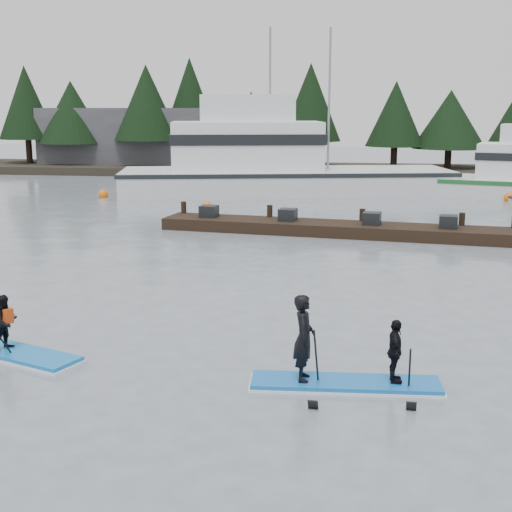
# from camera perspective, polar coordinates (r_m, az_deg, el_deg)

# --- Properties ---
(ground) EXTENTS (160.00, 160.00, 0.00)m
(ground) POSITION_cam_1_polar(r_m,az_deg,el_deg) (14.49, -3.53, -9.16)
(ground) COLOR slate
(ground) RESTS_ON ground
(far_shore) EXTENTS (70.00, 8.00, 0.60)m
(far_shore) POSITION_cam_1_polar(r_m,az_deg,el_deg) (55.50, 5.50, 6.84)
(far_shore) COLOR #2D281E
(far_shore) RESTS_ON ground
(treeline) EXTENTS (60.00, 4.00, 8.00)m
(treeline) POSITION_cam_1_polar(r_m,az_deg,el_deg) (55.53, 5.50, 6.53)
(treeline) COLOR black
(treeline) RESTS_ON ground
(waterfront_building) EXTENTS (18.00, 6.00, 5.00)m
(waterfront_building) POSITION_cam_1_polar(r_m,az_deg,el_deg) (59.70, -8.07, 9.25)
(waterfront_building) COLOR #4C4C51
(waterfront_building) RESTS_ON ground
(fishing_boat_large) EXTENTS (20.30, 9.41, 10.84)m
(fishing_boat_large) POSITION_cam_1_polar(r_m,az_deg,el_deg) (43.24, 1.59, 6.16)
(fishing_boat_large) COLOR silver
(fishing_boat_large) RESTS_ON ground
(floating_dock) EXTENTS (14.74, 3.95, 0.49)m
(floating_dock) POSITION_cam_1_polar(r_m,az_deg,el_deg) (29.49, 6.33, 2.19)
(floating_dock) COLOR black
(floating_dock) RESTS_ON ground
(buoy_c) EXTENTS (0.64, 0.64, 0.64)m
(buoy_c) POSITION_cam_1_polar(r_m,az_deg,el_deg) (42.17, 19.59, 4.17)
(buoy_c) COLOR orange
(buoy_c) RESTS_ON ground
(buoy_a) EXTENTS (0.58, 0.58, 0.58)m
(buoy_a) POSITION_cam_1_polar(r_m,az_deg,el_deg) (42.24, -12.12, 4.61)
(buoy_a) COLOR orange
(buoy_a) RESTS_ON ground
(buoy_b) EXTENTS (0.57, 0.57, 0.57)m
(buoy_b) POSITION_cam_1_polar(r_m,az_deg,el_deg) (36.58, -3.96, 3.74)
(buoy_b) COLOR orange
(buoy_b) RESTS_ON ground
(paddleboard_solo) EXTENTS (3.61, 2.07, 1.79)m
(paddleboard_solo) POSITION_cam_1_polar(r_m,az_deg,el_deg) (16.15, -19.30, -6.23)
(paddleboard_solo) COLOR blue
(paddleboard_solo) RESTS_ON ground
(paddleboard_duo) EXTENTS (3.61, 1.28, 2.25)m
(paddleboard_duo) POSITION_cam_1_polar(r_m,az_deg,el_deg) (13.59, 6.88, -8.10)
(paddleboard_duo) COLOR blue
(paddleboard_duo) RESTS_ON ground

